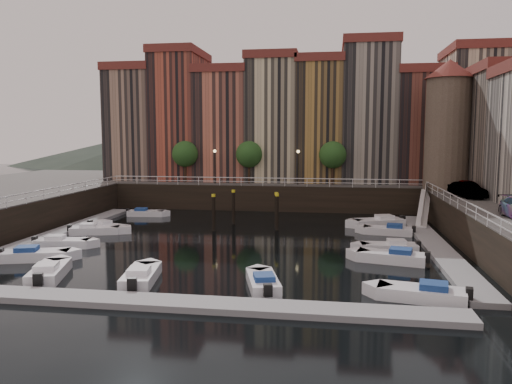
% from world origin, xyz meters
% --- Properties ---
extents(ground, '(200.00, 200.00, 0.00)m').
position_xyz_m(ground, '(0.00, 0.00, 0.00)').
color(ground, black).
rests_on(ground, ground).
extents(quay_far, '(80.00, 20.00, 3.00)m').
position_xyz_m(quay_far, '(0.00, 26.00, 1.50)').
color(quay_far, black).
rests_on(quay_far, ground).
extents(dock_left, '(2.00, 28.00, 0.35)m').
position_xyz_m(dock_left, '(-16.20, -1.00, 0.17)').
color(dock_left, gray).
rests_on(dock_left, ground).
extents(dock_right, '(2.00, 28.00, 0.35)m').
position_xyz_m(dock_right, '(16.20, -1.00, 0.17)').
color(dock_right, gray).
rests_on(dock_right, ground).
extents(dock_near, '(30.00, 2.00, 0.35)m').
position_xyz_m(dock_near, '(0.00, -17.00, 0.17)').
color(dock_near, gray).
rests_on(dock_near, ground).
extents(mountains, '(145.00, 100.00, 18.00)m').
position_xyz_m(mountains, '(1.72, 110.00, 7.92)').
color(mountains, '#2D382D').
rests_on(mountains, ground).
extents(far_terrace, '(48.70, 10.30, 17.50)m').
position_xyz_m(far_terrace, '(3.31, 23.50, 10.95)').
color(far_terrace, '#9C7A63').
rests_on(far_terrace, quay_far).
extents(corner_tower, '(5.20, 5.20, 13.80)m').
position_xyz_m(corner_tower, '(20.00, 14.50, 10.19)').
color(corner_tower, '#6B5B4C').
rests_on(corner_tower, quay_right).
extents(promenade_trees, '(21.20, 3.20, 5.20)m').
position_xyz_m(promenade_trees, '(-1.33, 18.20, 6.58)').
color(promenade_trees, black).
rests_on(promenade_trees, quay_far).
extents(street_lamps, '(10.36, 0.36, 4.18)m').
position_xyz_m(street_lamps, '(-1.00, 17.20, 5.90)').
color(street_lamps, black).
rests_on(street_lamps, quay_far).
extents(railings, '(36.08, 34.04, 0.52)m').
position_xyz_m(railings, '(0.00, 4.88, 3.79)').
color(railings, white).
rests_on(railings, ground).
extents(gangway, '(2.78, 8.32, 3.73)m').
position_xyz_m(gangway, '(17.10, 10.00, 1.92)').
color(gangway, white).
rests_on(gangway, ground).
extents(mooring_pilings, '(6.14, 4.20, 3.78)m').
position_xyz_m(mooring_pilings, '(0.27, 5.31, 1.65)').
color(mooring_pilings, black).
rests_on(mooring_pilings, ground).
extents(boat_left_0, '(4.97, 3.04, 1.12)m').
position_xyz_m(boat_left_0, '(-12.94, -9.22, 0.38)').
color(boat_left_0, white).
rests_on(boat_left_0, ground).
extents(boat_left_1, '(4.66, 2.32, 1.05)m').
position_xyz_m(boat_left_1, '(-13.28, -5.02, 0.35)').
color(boat_left_1, white).
rests_on(boat_left_1, ground).
extents(boat_left_2, '(4.67, 2.74, 1.05)m').
position_xyz_m(boat_left_2, '(-13.29, 0.47, 0.35)').
color(boat_left_2, white).
rests_on(boat_left_2, ground).
extents(boat_left_3, '(4.60, 2.97, 1.04)m').
position_xyz_m(boat_left_3, '(-12.75, 1.88, 0.35)').
color(boat_left_3, white).
rests_on(boat_left_3, ground).
extents(boat_left_4, '(4.24, 1.93, 0.96)m').
position_xyz_m(boat_left_4, '(-12.45, 10.79, 0.32)').
color(boat_left_4, white).
rests_on(boat_left_4, ground).
extents(boat_right_0, '(5.01, 2.61, 1.12)m').
position_xyz_m(boat_right_0, '(13.03, -14.02, 0.38)').
color(boat_right_0, white).
rests_on(boat_right_0, ground).
extents(boat_right_1, '(5.07, 2.81, 1.14)m').
position_xyz_m(boat_right_1, '(12.34, -5.91, 0.38)').
color(boat_right_1, white).
rests_on(boat_right_1, ground).
extents(boat_right_2, '(4.55, 1.92, 1.03)m').
position_xyz_m(boat_right_2, '(12.51, -2.63, 0.35)').
color(boat_right_2, white).
rests_on(boat_right_2, ground).
extents(boat_right_3, '(4.65, 2.30, 1.04)m').
position_xyz_m(boat_right_3, '(13.18, 4.30, 0.35)').
color(boat_right_3, white).
rests_on(boat_right_3, ground).
extents(boat_right_4, '(5.34, 3.46, 1.20)m').
position_xyz_m(boat_right_4, '(12.65, 8.20, 0.41)').
color(boat_right_4, white).
rests_on(boat_right_4, ground).
extents(boat_near_0, '(3.05, 5.04, 1.13)m').
position_xyz_m(boat_near_0, '(-9.41, -13.19, 0.38)').
color(boat_near_0, white).
rests_on(boat_near_0, ground).
extents(boat_near_1, '(2.50, 4.96, 1.11)m').
position_xyz_m(boat_near_1, '(-3.38, -13.17, 0.37)').
color(boat_near_1, white).
rests_on(boat_near_1, ground).
extents(boat_near_2, '(2.69, 4.62, 1.03)m').
position_xyz_m(boat_near_2, '(4.14, -13.17, 0.35)').
color(boat_near_2, white).
rests_on(boat_near_2, ground).
extents(car_a, '(1.91, 4.58, 1.55)m').
position_xyz_m(car_a, '(20.91, 8.89, 3.77)').
color(car_a, gray).
rests_on(car_a, quay_right).
extents(car_b, '(2.82, 4.70, 1.46)m').
position_xyz_m(car_b, '(20.49, 7.40, 3.73)').
color(car_b, gray).
rests_on(car_b, quay_right).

